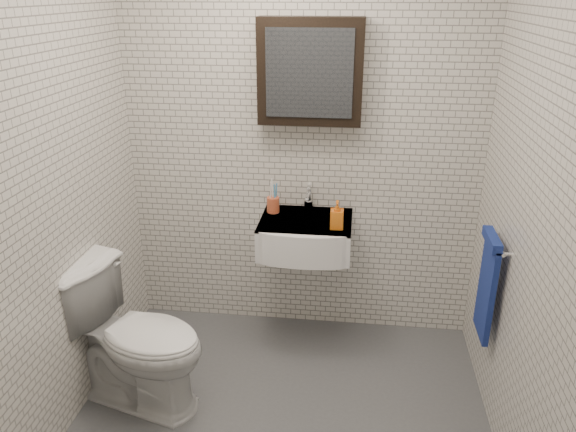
# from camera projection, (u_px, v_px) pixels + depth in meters

# --- Properties ---
(ground) EXTENTS (2.20, 2.00, 0.01)m
(ground) POSITION_uv_depth(u_px,v_px,m) (281.00, 420.00, 2.99)
(ground) COLOR #4F5357
(ground) RESTS_ON ground
(room_shell) EXTENTS (2.22, 2.02, 2.51)m
(room_shell) POSITION_uv_depth(u_px,v_px,m) (279.00, 156.00, 2.44)
(room_shell) COLOR silver
(room_shell) RESTS_ON ground
(washbasin) EXTENTS (0.55, 0.50, 0.20)m
(washbasin) POSITION_uv_depth(u_px,v_px,m) (305.00, 236.00, 3.38)
(washbasin) COLOR white
(washbasin) RESTS_ON room_shell
(faucet) EXTENTS (0.06, 0.20, 0.15)m
(faucet) POSITION_uv_depth(u_px,v_px,m) (308.00, 200.00, 3.50)
(faucet) COLOR silver
(faucet) RESTS_ON washbasin
(mirror_cabinet) EXTENTS (0.60, 0.15, 0.60)m
(mirror_cabinet) POSITION_uv_depth(u_px,v_px,m) (310.00, 72.00, 3.20)
(mirror_cabinet) COLOR black
(mirror_cabinet) RESTS_ON room_shell
(towel_rail) EXTENTS (0.09, 0.30, 0.58)m
(towel_rail) POSITION_uv_depth(u_px,v_px,m) (488.00, 282.00, 2.92)
(towel_rail) COLOR silver
(towel_rail) RESTS_ON room_shell
(toothbrush_cup) EXTENTS (0.09, 0.09, 0.21)m
(toothbrush_cup) POSITION_uv_depth(u_px,v_px,m) (273.00, 204.00, 3.47)
(toothbrush_cup) COLOR #BD502F
(toothbrush_cup) RESTS_ON washbasin
(soap_bottle) EXTENTS (0.08, 0.08, 0.17)m
(soap_bottle) POSITION_uv_depth(u_px,v_px,m) (337.00, 215.00, 3.23)
(soap_bottle) COLOR #F75A1A
(soap_bottle) RESTS_ON washbasin
(toilet) EXTENTS (0.89, 0.66, 0.81)m
(toilet) POSITION_uv_depth(u_px,v_px,m) (135.00, 337.00, 3.01)
(toilet) COLOR white
(toilet) RESTS_ON ground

